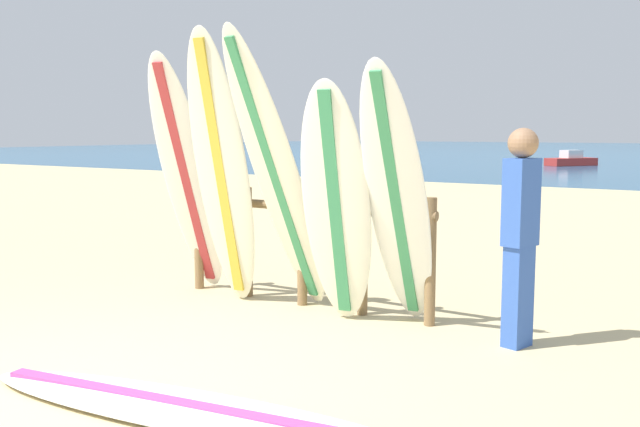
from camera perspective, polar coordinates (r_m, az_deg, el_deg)
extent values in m
plane|color=#CCB784|center=(4.39, -23.21, -14.93)|extent=(120.00, 120.00, 0.00)
cylinder|color=olive|center=(7.14, -9.86, -1.88)|extent=(0.09, 0.09, 1.05)
cylinder|color=olive|center=(6.73, -5.90, -2.33)|extent=(0.09, 0.09, 1.05)
cylinder|color=olive|center=(6.36, -1.47, -2.83)|extent=(0.09, 0.09, 1.05)
cylinder|color=olive|center=(6.03, 3.49, -3.36)|extent=(0.09, 0.09, 1.05)
cylinder|color=olive|center=(5.76, 8.98, -3.92)|extent=(0.09, 0.09, 1.05)
cylinder|color=olive|center=(6.31, -1.48, 0.55)|extent=(2.62, 0.08, 0.08)
ellipsoid|color=white|center=(6.76, -10.76, 2.91)|extent=(0.70, 1.07, 2.29)
cube|color=#B73338|center=(6.76, -10.76, 2.91)|extent=(0.28, 0.92, 2.12)
ellipsoid|color=silver|center=(6.30, -8.00, 3.50)|extent=(0.61, 0.71, 2.47)
cube|color=gold|center=(6.30, -8.00, 3.50)|extent=(0.15, 0.63, 2.28)
ellipsoid|color=white|center=(5.89, -3.52, 3.09)|extent=(0.60, 1.23, 2.42)
cube|color=#388C59|center=(5.89, -3.52, 3.09)|extent=(0.19, 1.11, 2.23)
ellipsoid|color=white|center=(5.60, 1.32, 0.69)|extent=(0.67, 0.69, 1.99)
cube|color=#388C59|center=(5.60, 1.32, 0.69)|extent=(0.21, 0.57, 1.83)
ellipsoid|color=white|center=(5.43, 6.30, 1.12)|extent=(0.58, 1.06, 2.11)
cube|color=#388C59|center=(5.43, 6.30, 1.12)|extent=(0.18, 0.95, 1.95)
ellipsoid|color=white|center=(4.13, -10.70, -15.40)|extent=(2.88, 0.96, 0.07)
cube|color=#A53F8C|center=(4.13, -10.70, -15.40)|extent=(2.59, 0.49, 0.08)
cube|color=#3359B2|center=(5.37, 15.81, -6.50)|extent=(0.19, 0.24, 0.75)
cube|color=#3359B2|center=(5.26, 16.05, 0.88)|extent=(0.23, 0.29, 0.64)
sphere|color=#997051|center=(5.23, 16.20, 5.53)|extent=(0.22, 0.22, 0.22)
cube|color=#B22D28|center=(34.28, 19.75, 3.99)|extent=(2.06, 2.48, 0.35)
cube|color=silver|center=(34.27, 19.77, 4.58)|extent=(0.99, 1.06, 0.36)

